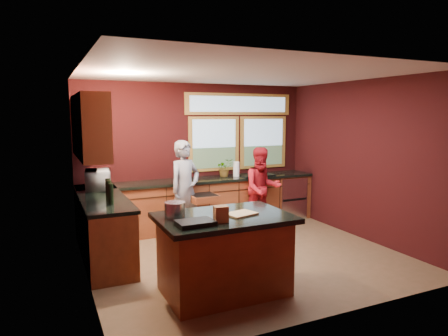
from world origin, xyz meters
TOP-DOWN VIEW (x-y plane):
  - floor at (0.00, 0.00)m, footprint 4.50×4.50m
  - room_shell at (-0.60, 0.32)m, footprint 4.52×4.02m
  - back_counter at (0.20, 1.70)m, footprint 4.50×0.64m
  - left_counter at (-1.95, 0.85)m, footprint 0.64×2.30m
  - island at (-0.80, -1.00)m, footprint 1.55×1.05m
  - person_grey at (-0.51, 1.25)m, footprint 0.72×0.61m
  - person_red at (0.98, 1.19)m, footprint 0.83×0.70m
  - microwave at (-1.92, 1.39)m, footprint 0.45×0.60m
  - potted_plant at (0.46, 1.75)m, footprint 0.31×0.27m
  - paper_towel at (0.69, 1.70)m, footprint 0.12×0.12m
  - cutting_board at (-0.60, -1.05)m, footprint 0.40×0.33m
  - stock_pot at (-1.35, -0.85)m, footprint 0.24×0.24m
  - paper_bag at (-0.95, -1.25)m, footprint 0.16×0.14m
  - black_tray at (-1.25, -1.25)m, footprint 0.41×0.29m

SIDE VIEW (x-z plane):
  - floor at x=0.00m, z-range 0.00..0.00m
  - back_counter at x=0.20m, z-range 0.00..0.93m
  - left_counter at x=-1.95m, z-range 0.00..0.93m
  - island at x=-0.80m, z-range 0.01..0.95m
  - person_red at x=0.98m, z-range 0.00..1.52m
  - person_grey at x=-0.51m, z-range 0.00..1.69m
  - cutting_board at x=-0.60m, z-range 0.94..0.96m
  - black_tray at x=-1.25m, z-range 0.94..0.99m
  - stock_pot at x=-1.35m, z-range 0.94..1.12m
  - paper_bag at x=-0.95m, z-range 0.94..1.12m
  - paper_towel at x=0.69m, z-range 0.93..1.21m
  - microwave at x=-1.92m, z-range 0.93..1.24m
  - potted_plant at x=0.46m, z-range 0.93..1.28m
  - room_shell at x=-0.60m, z-range 0.44..3.15m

